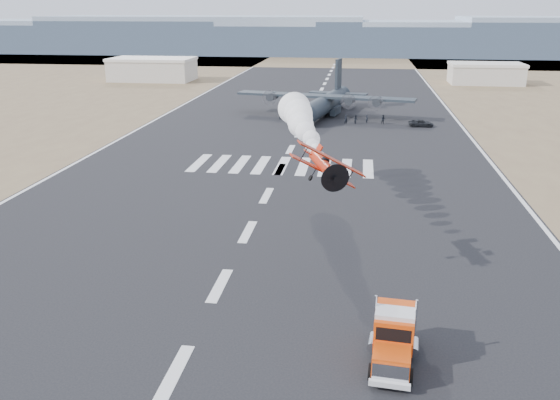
% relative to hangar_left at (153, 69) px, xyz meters
% --- Properties ---
extents(ground, '(500.00, 500.00, 0.00)m').
position_rel_hangar_left_xyz_m(ground, '(52.00, -145.00, -3.41)').
color(ground, black).
rests_on(ground, ground).
extents(scrub_far, '(500.00, 80.00, 0.00)m').
position_rel_hangar_left_xyz_m(scrub_far, '(52.00, 85.00, -3.41)').
color(scrub_far, brown).
rests_on(scrub_far, ground).
extents(runway_markings, '(60.00, 260.00, 0.01)m').
position_rel_hangar_left_xyz_m(runway_markings, '(52.00, -85.00, -3.40)').
color(runway_markings, silver).
rests_on(runway_markings, ground).
extents(ridge_seg_b, '(150.00, 50.00, 15.00)m').
position_rel_hangar_left_xyz_m(ridge_seg_b, '(-78.00, 115.00, 4.09)').
color(ridge_seg_b, '#8090A2').
rests_on(ridge_seg_b, ground).
extents(ridge_seg_c, '(150.00, 50.00, 17.00)m').
position_rel_hangar_left_xyz_m(ridge_seg_c, '(-13.00, 115.00, 5.09)').
color(ridge_seg_c, '#8090A2').
rests_on(ridge_seg_c, ground).
extents(ridge_seg_d, '(150.00, 50.00, 13.00)m').
position_rel_hangar_left_xyz_m(ridge_seg_d, '(52.00, 115.00, 3.09)').
color(ridge_seg_d, '#8090A2').
rests_on(ridge_seg_d, ground).
extents(ridge_seg_e, '(150.00, 50.00, 15.00)m').
position_rel_hangar_left_xyz_m(ridge_seg_e, '(117.00, 115.00, 4.09)').
color(ridge_seg_e, '#8090A2').
rests_on(ridge_seg_e, ground).
extents(hangar_left, '(24.50, 14.50, 6.70)m').
position_rel_hangar_left_xyz_m(hangar_left, '(0.00, 0.00, 0.00)').
color(hangar_left, '#B3AB9F').
rests_on(hangar_left, ground).
extents(hangar_right, '(20.50, 12.50, 5.90)m').
position_rel_hangar_left_xyz_m(hangar_right, '(98.00, 5.00, -0.40)').
color(hangar_right, '#B3AB9F').
rests_on(hangar_right, ground).
extents(semi_truck, '(3.16, 7.83, 3.46)m').
position_rel_hangar_left_xyz_m(semi_truck, '(65.25, -141.76, -1.71)').
color(semi_truck, black).
rests_on(semi_truck, ground).
extents(aerobatic_biplane, '(5.63, 5.84, 4.40)m').
position_rel_hangar_left_xyz_m(aerobatic_biplane, '(59.94, -129.57, 5.92)').
color(aerobatic_biplane, '#A9170B').
extents(smoke_trail, '(7.30, 26.30, 3.97)m').
position_rel_hangar_left_xyz_m(smoke_trail, '(55.42, -107.74, 6.10)').
color(smoke_trail, white).
extents(transport_aircraft, '(36.43, 29.83, 10.55)m').
position_rel_hangar_left_xyz_m(transport_aircraft, '(55.59, -53.28, -0.69)').
color(transport_aircraft, black).
rests_on(transport_aircraft, ground).
extents(support_vehicle, '(4.64, 2.24, 1.27)m').
position_rel_hangar_left_xyz_m(support_vehicle, '(73.91, -63.28, -2.77)').
color(support_vehicle, black).
rests_on(support_vehicle, ground).
extents(crew_a, '(0.73, 0.66, 1.70)m').
position_rel_hangar_left_xyz_m(crew_a, '(59.89, -62.75, -2.56)').
color(crew_a, black).
rests_on(crew_a, ground).
extents(crew_b, '(0.77, 0.94, 1.66)m').
position_rel_hangar_left_xyz_m(crew_b, '(61.82, -62.10, -2.58)').
color(crew_b, black).
rests_on(crew_b, ground).
extents(crew_c, '(0.99, 1.19, 1.68)m').
position_rel_hangar_left_xyz_m(crew_c, '(48.70, -56.64, -2.57)').
color(crew_c, black).
rests_on(crew_c, ground).
extents(crew_d, '(1.17, 0.99, 1.78)m').
position_rel_hangar_left_xyz_m(crew_d, '(46.88, -59.54, -2.52)').
color(crew_d, black).
rests_on(crew_d, ground).
extents(crew_e, '(1.03, 0.89, 1.80)m').
position_rel_hangar_left_xyz_m(crew_e, '(48.74, -56.75, -2.51)').
color(crew_e, black).
rests_on(crew_e, ground).
extents(crew_f, '(1.22, 1.66, 1.73)m').
position_rel_hangar_left_xyz_m(crew_f, '(54.75, -57.79, -2.54)').
color(crew_f, black).
rests_on(crew_f, ground).
extents(crew_g, '(0.68, 0.73, 1.57)m').
position_rel_hangar_left_xyz_m(crew_g, '(63.91, -60.99, -2.62)').
color(crew_g, black).
rests_on(crew_g, ground).
extents(crew_h, '(0.93, 0.65, 1.78)m').
position_rel_hangar_left_xyz_m(crew_h, '(67.01, -61.78, -2.52)').
color(crew_h, black).
rests_on(crew_h, ground).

